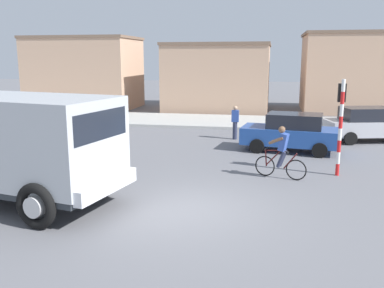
{
  "coord_description": "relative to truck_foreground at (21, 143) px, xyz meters",
  "views": [
    {
      "loc": [
        2.04,
        -10.23,
        3.89
      ],
      "look_at": [
        -0.39,
        2.5,
        1.2
      ],
      "focal_mm": 39.21,
      "sensor_mm": 36.0,
      "label": 1
    }
  ],
  "objects": [
    {
      "name": "ground_plane",
      "position": [
        4.45,
        0.4,
        -1.67
      ],
      "size": [
        120.0,
        120.0,
        0.0
      ],
      "primitive_type": "plane",
      "color": "slate"
    },
    {
      "name": "sidewalk_far",
      "position": [
        4.45,
        15.17,
        -1.59
      ],
      "size": [
        80.0,
        5.0,
        0.16
      ],
      "primitive_type": "cube",
      "color": "#ADADA8",
      "rests_on": "ground"
    },
    {
      "name": "truck_foreground",
      "position": [
        0.0,
        0.0,
        0.0
      ],
      "size": [
        5.8,
        3.62,
        2.9
      ],
      "color": "#B2B7BC",
      "rests_on": "ground"
    },
    {
      "name": "cyclist",
      "position": [
        6.86,
        3.73,
        -0.8
      ],
      "size": [
        1.65,
        0.68,
        1.72
      ],
      "color": "black",
      "rests_on": "ground"
    },
    {
      "name": "traffic_light_pole",
      "position": [
        8.74,
        4.49,
        0.4
      ],
      "size": [
        0.24,
        0.43,
        3.2
      ],
      "color": "red",
      "rests_on": "ground"
    },
    {
      "name": "car_red_near",
      "position": [
        7.35,
        7.92,
        -0.85
      ],
      "size": [
        4.2,
        2.3,
        1.6
      ],
      "color": "#234C9E",
      "rests_on": "ground"
    },
    {
      "name": "car_white_mid",
      "position": [
        10.98,
        10.82,
        -0.85
      ],
      "size": [
        4.3,
        2.65,
        1.6
      ],
      "color": "#B7B7BC",
      "rests_on": "ground"
    },
    {
      "name": "pedestrian_near_kerb",
      "position": [
        4.8,
        10.11,
        -0.82
      ],
      "size": [
        0.34,
        0.22,
        1.62
      ],
      "color": "#2D334C",
      "rests_on": "ground"
    },
    {
      "name": "building_corner_left",
      "position": [
        -7.85,
        20.99,
        1.05
      ],
      "size": [
        8.03,
        5.47,
        5.43
      ],
      "color": "tan",
      "rests_on": "ground"
    },
    {
      "name": "building_mid_block",
      "position": [
        2.55,
        21.95,
        0.78
      ],
      "size": [
        7.46,
        7.85,
        4.88
      ],
      "color": "tan",
      "rests_on": "ground"
    },
    {
      "name": "building_corner_right",
      "position": [
        14.19,
        22.53,
        1.15
      ],
      "size": [
        11.22,
        6.18,
        5.63
      ],
      "color": "tan",
      "rests_on": "ground"
    }
  ]
}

